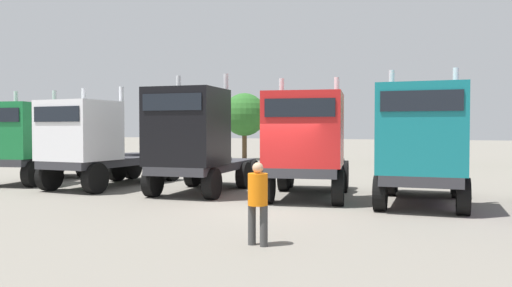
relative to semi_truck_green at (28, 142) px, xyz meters
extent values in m
plane|color=slate|center=(12.26, -1.94, -1.79)|extent=(200.00, 200.00, 0.00)
cube|color=#333338|center=(-0.28, 1.16, -0.79)|extent=(3.61, 6.60, 0.30)
cube|color=#197238|center=(0.18, -0.75, 0.49)|extent=(2.88, 2.84, 2.27)
cylinder|color=silver|center=(0.79, 0.76, 0.79)|extent=(0.22, 0.22, 2.87)
cylinder|color=silver|center=(-1.05, 0.31, 0.79)|extent=(0.22, 0.22, 2.87)
cylinder|color=#333338|center=(-0.61, 2.49, -0.58)|extent=(1.33, 1.33, 0.12)
cylinder|color=black|center=(1.36, -0.94, -1.24)|extent=(0.60, 1.15, 1.10)
cylinder|color=black|center=(0.43, 2.90, -1.24)|extent=(0.60, 1.15, 1.10)
cylinder|color=black|center=(-1.71, 2.38, -1.24)|extent=(0.60, 1.15, 1.10)
cylinder|color=black|center=(0.17, 3.97, -1.24)|extent=(0.60, 1.15, 1.10)
cylinder|color=black|center=(-1.97, 3.45, -1.24)|extent=(0.60, 1.15, 1.10)
cube|color=#333338|center=(3.93, 0.93, -0.77)|extent=(2.35, 6.26, 0.30)
cube|color=white|center=(3.98, -1.05, 0.50)|extent=(2.45, 2.31, 2.23)
cube|color=black|center=(4.01, -2.20, 1.09)|extent=(2.10, 0.09, 0.55)
cylinder|color=silver|center=(4.90, 0.24, 0.80)|extent=(0.18, 0.18, 2.83)
cylinder|color=silver|center=(3.00, 0.20, 0.80)|extent=(0.18, 0.18, 2.83)
cylinder|color=#333338|center=(3.90, 2.29, -0.56)|extent=(1.13, 1.13, 0.12)
cylinder|color=black|center=(5.09, -1.45, -1.23)|extent=(0.38, 1.13, 1.12)
cylinder|color=black|center=(2.89, -1.50, -1.23)|extent=(0.38, 1.13, 1.12)
cylinder|color=black|center=(5.00, 2.46, -1.23)|extent=(0.38, 1.13, 1.12)
cylinder|color=black|center=(2.80, 2.40, -1.23)|extent=(0.38, 1.13, 1.12)
cylinder|color=black|center=(4.97, 3.56, -1.23)|extent=(0.38, 1.13, 1.12)
cylinder|color=black|center=(2.77, 3.50, -1.23)|extent=(0.38, 1.13, 1.12)
cube|color=#333338|center=(8.28, 0.99, -0.85)|extent=(2.93, 5.85, 0.30)
cube|color=black|center=(8.51, -0.65, 0.63)|extent=(2.69, 2.59, 2.66)
cube|color=black|center=(8.66, -1.81, 1.43)|extent=(2.09, 0.32, 0.55)
cylinder|color=silver|center=(9.27, 0.76, 0.93)|extent=(0.20, 0.20, 3.26)
cylinder|color=silver|center=(7.39, 0.50, 0.93)|extent=(0.20, 0.20, 3.26)
cylinder|color=#333338|center=(8.12, 2.21, -0.64)|extent=(1.24, 1.24, 0.12)
cylinder|color=black|center=(9.66, -0.95, -1.27)|extent=(0.49, 1.08, 1.04)
cylinder|color=black|center=(7.48, -1.24, -1.27)|extent=(0.49, 1.08, 1.04)
cylinder|color=black|center=(9.21, 2.33, -1.27)|extent=(0.49, 1.08, 1.04)
cylinder|color=black|center=(7.03, 2.03, -1.27)|extent=(0.49, 1.08, 1.04)
cylinder|color=black|center=(9.07, 3.42, -1.27)|extent=(0.49, 1.08, 1.04)
cylinder|color=black|center=(6.89, 3.12, -1.27)|extent=(0.49, 1.08, 1.04)
cube|color=#333338|center=(12.28, 1.34, -0.78)|extent=(3.39, 5.96, 0.30)
cube|color=red|center=(12.64, -0.24, 0.54)|extent=(2.86, 2.83, 2.34)
cube|color=black|center=(12.91, -1.41, 1.19)|extent=(2.06, 0.50, 0.55)
cylinder|color=silver|center=(13.27, 1.26, 0.84)|extent=(0.22, 0.22, 2.94)
cylinder|color=silver|center=(11.42, 0.84, 0.84)|extent=(0.22, 0.22, 2.94)
cylinder|color=#333338|center=(12.01, 2.55, -0.57)|extent=(1.32, 1.32, 0.12)
cylinder|color=black|center=(13.82, -0.47, -1.23)|extent=(0.59, 1.16, 1.11)
cylinder|color=black|center=(11.68, -0.95, -1.23)|extent=(0.59, 1.16, 1.11)
cylinder|color=black|center=(13.09, 2.77, -1.23)|extent=(0.59, 1.16, 1.11)
cylinder|color=black|center=(10.94, 2.28, -1.23)|extent=(0.59, 1.16, 1.11)
cylinder|color=black|center=(12.84, 3.84, -1.23)|extent=(0.59, 1.16, 1.11)
cylinder|color=black|center=(10.70, 3.35, -1.23)|extent=(0.59, 1.16, 1.11)
cube|color=#333338|center=(16.07, 1.41, -0.87)|extent=(2.76, 6.07, 0.30)
cube|color=#14727A|center=(16.24, -0.31, 0.56)|extent=(2.62, 2.64, 2.54)
cube|color=black|center=(16.35, -1.53, 1.30)|extent=(2.09, 0.24, 0.55)
cylinder|color=silver|center=(17.05, 1.14, 0.86)|extent=(0.20, 0.20, 3.14)
cylinder|color=silver|center=(15.16, 0.96, 0.86)|extent=(0.20, 0.20, 3.14)
cylinder|color=#333338|center=(15.94, 2.70, -0.66)|extent=(1.20, 1.20, 0.12)
cylinder|color=black|center=(17.38, -0.71, -1.28)|extent=(0.45, 1.05, 1.02)
cylinder|color=black|center=(15.19, -0.92, -1.28)|extent=(0.45, 1.05, 1.02)
cylinder|color=black|center=(17.03, 2.86, -1.28)|extent=(0.45, 1.05, 1.02)
cylinder|color=black|center=(14.84, 2.64, -1.28)|extent=(0.45, 1.05, 1.02)
cylinder|color=black|center=(16.93, 3.95, -1.28)|extent=(0.45, 1.05, 1.02)
cylinder|color=black|center=(14.74, 3.74, -1.28)|extent=(0.45, 1.05, 1.02)
cylinder|color=#3D3D3D|center=(13.95, -6.32, -1.38)|extent=(0.18, 0.18, 0.81)
cylinder|color=#3D3D3D|center=(13.67, -6.28, -1.38)|extent=(0.18, 0.18, 0.81)
cylinder|color=orange|center=(13.81, -6.30, -0.65)|extent=(0.45, 0.45, 0.64)
sphere|color=tan|center=(13.81, -6.30, -0.22)|extent=(0.22, 0.22, 0.22)
cylinder|color=#4C3823|center=(1.05, 18.93, -0.72)|extent=(0.36, 0.36, 2.13)
sphere|color=#286023|center=(1.05, 18.93, 1.65)|extent=(3.27, 3.27, 3.27)
cylinder|color=#4C3823|center=(13.44, 20.28, -0.67)|extent=(0.36, 0.36, 2.25)
sphere|color=#286023|center=(13.44, 20.28, 1.90)|extent=(3.61, 3.61, 3.61)
camera|label=1|loc=(18.01, -15.42, 0.56)|focal=35.31mm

